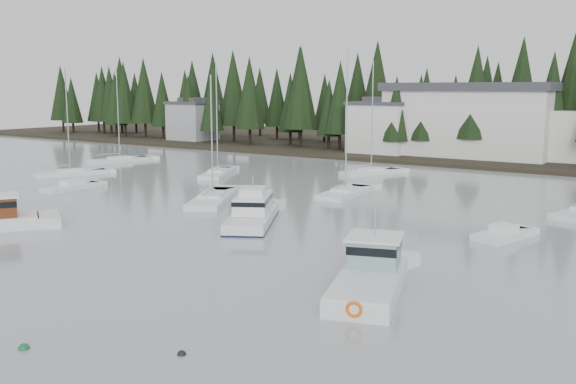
% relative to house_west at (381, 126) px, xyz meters
% --- Properties ---
extents(far_shore_land, '(240.00, 54.00, 1.00)m').
position_rel_house_west_xyz_m(far_shore_land, '(18.00, 18.00, -4.65)').
color(far_shore_land, black).
rests_on(far_shore_land, ground).
extents(conifer_treeline, '(200.00, 22.00, 20.00)m').
position_rel_house_west_xyz_m(conifer_treeline, '(18.00, 7.00, -4.65)').
color(conifer_treeline, black).
rests_on(conifer_treeline, ground).
extents(house_west, '(9.54, 7.42, 8.75)m').
position_rel_house_west_xyz_m(house_west, '(0.00, 0.00, 0.00)').
color(house_west, silver).
rests_on(house_west, ground).
extents(house_far_west, '(8.48, 7.42, 8.25)m').
position_rel_house_west_xyz_m(house_far_west, '(-42.00, 2.00, -0.25)').
color(house_far_west, '#999EA0').
rests_on(house_far_west, ground).
extents(harbor_inn, '(29.50, 11.50, 10.90)m').
position_rel_house_west_xyz_m(harbor_inn, '(15.04, 3.34, 1.12)').
color(harbor_inn, silver).
rests_on(harbor_inn, ground).
extents(cabin_cruiser_center, '(7.61, 10.28, 4.31)m').
position_rel_house_west_xyz_m(cabin_cruiser_center, '(14.68, -52.03, -4.01)').
color(cabin_cruiser_center, silver).
rests_on(cabin_cruiser_center, ground).
extents(lobster_boat_teal, '(6.01, 9.72, 5.10)m').
position_rel_house_west_xyz_m(lobster_boat_teal, '(30.34, -62.03, -4.05)').
color(lobster_boat_teal, silver).
rests_on(lobster_boat_teal, ground).
extents(sailboat_1, '(6.54, 9.53, 14.22)m').
position_rel_house_west_xyz_m(sailboat_1, '(-6.15, -32.13, -4.57)').
color(sailboat_1, silver).
rests_on(sailboat_1, ground).
extents(sailboat_2, '(5.35, 9.04, 13.70)m').
position_rel_house_west_xyz_m(sailboat_2, '(-21.01, -42.50, -4.57)').
color(sailboat_2, silver).
rests_on(sailboat_2, ground).
extents(sailboat_3, '(5.67, 8.53, 14.41)m').
position_rel_house_west_xyz_m(sailboat_3, '(8.94, -20.55, -4.56)').
color(sailboat_3, silver).
rests_on(sailboat_3, ground).
extents(sailboat_7, '(4.13, 9.56, 14.06)m').
position_rel_house_west_xyz_m(sailboat_7, '(-27.52, -29.08, -4.58)').
color(sailboat_7, silver).
rests_on(sailboat_7, ground).
extents(sailboat_8, '(7.90, 10.91, 12.36)m').
position_rel_house_west_xyz_m(sailboat_8, '(5.37, -46.18, -4.60)').
color(sailboat_8, silver).
rests_on(sailboat_8, ground).
extents(sailboat_10, '(3.77, 8.90, 14.94)m').
position_rel_house_west_xyz_m(sailboat_10, '(14.16, -36.17, -4.57)').
color(sailboat_10, silver).
rests_on(sailboat_10, ground).
extents(runabout_0, '(2.42, 6.54, 1.42)m').
position_rel_house_west_xyz_m(runabout_0, '(-11.43, -49.46, -4.52)').
color(runabout_0, silver).
rests_on(runabout_0, ground).
extents(runabout_1, '(3.52, 5.45, 1.42)m').
position_rel_house_west_xyz_m(runabout_1, '(32.69, -46.06, -4.52)').
color(runabout_1, silver).
rests_on(runabout_1, ground).
extents(mooring_buoy_green, '(0.47, 0.47, 0.47)m').
position_rel_house_west_xyz_m(mooring_buoy_green, '(22.23, -77.17, -4.65)').
color(mooring_buoy_green, '#145933').
rests_on(mooring_buoy_green, ground).
extents(mooring_buoy_dark, '(0.37, 0.37, 0.37)m').
position_rel_house_west_xyz_m(mooring_buoy_dark, '(27.99, -73.90, -4.65)').
color(mooring_buoy_dark, black).
rests_on(mooring_buoy_dark, ground).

